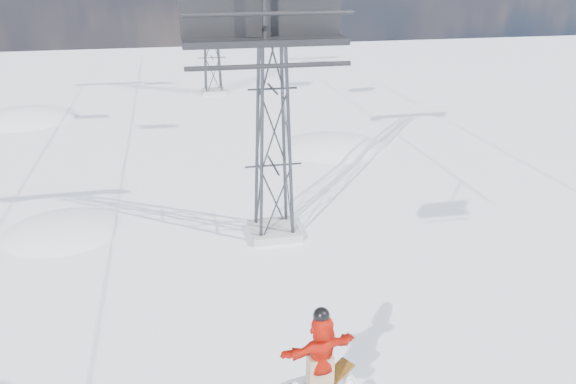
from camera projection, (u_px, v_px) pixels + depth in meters
The scene contains 5 objects.
ground at pixel (303, 381), 13.68m from camera, with size 120.00×120.00×0.00m, color white.
snow_terrain at pixel (150, 286), 35.60m from camera, with size 39.00×37.00×22.00m.
lift_tower_near at pixel (273, 90), 18.99m from camera, with size 5.20×1.80×11.43m.
lift_tower_far at pixel (210, 20), 41.60m from camera, with size 5.20×1.80×11.43m.
lift_chair_near at pixel (264, 23), 7.12m from camera, with size 2.11×0.61×2.62m.
Camera 1 is at (-2.66, -10.57, 9.47)m, focal length 35.00 mm.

